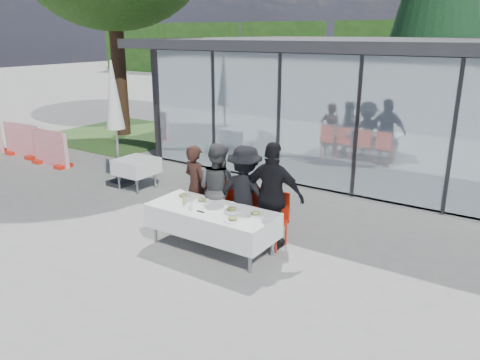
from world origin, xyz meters
name	(u,v)px	position (x,y,z in m)	size (l,w,h in m)	color
ground	(209,253)	(0.00, 0.00, 0.00)	(90.00, 90.00, 0.00)	gray
pavilion	(447,88)	(2.00, 8.16, 2.15)	(14.80, 8.80, 3.44)	gray
treeline	(443,55)	(-2.00, 28.00, 2.20)	(62.50, 2.00, 4.40)	#1A3A12
dining_table	(212,220)	(-0.05, 0.15, 0.54)	(2.26, 0.96, 0.75)	white
diner_a	(196,187)	(-0.91, 0.80, 0.81)	(0.59, 0.59, 1.61)	#311C16
diner_chair_a	(199,198)	(-0.91, 0.90, 0.54)	(0.44, 0.44, 0.97)	red
diner_b	(218,189)	(-0.39, 0.80, 0.86)	(0.83, 0.83, 1.72)	#484848
diner_chair_b	(221,204)	(-0.39, 0.90, 0.54)	(0.44, 0.44, 0.97)	red
diner_c	(245,194)	(0.21, 0.80, 0.87)	(1.13, 1.13, 1.75)	black
diner_chair_c	(248,210)	(0.21, 0.90, 0.54)	(0.44, 0.44, 0.97)	red
diner_d	(273,196)	(0.77, 0.80, 0.94)	(1.10, 1.10, 1.88)	black
diner_chair_d	(275,216)	(0.77, 0.90, 0.54)	(0.44, 0.44, 0.97)	red
plate_a	(183,196)	(-0.83, 0.34, 0.77)	(0.28, 0.28, 0.07)	white
plate_b	(202,200)	(-0.39, 0.34, 0.77)	(0.28, 0.28, 0.07)	white
plate_c	(232,210)	(0.30, 0.26, 0.77)	(0.28, 0.28, 0.07)	white
plate_d	(256,214)	(0.74, 0.31, 0.77)	(0.28, 0.28, 0.07)	white
plate_extra	(233,219)	(0.56, -0.09, 0.77)	(0.28, 0.28, 0.07)	white
juice_bottle	(185,201)	(-0.56, 0.05, 0.82)	(0.06, 0.06, 0.14)	#92B54B
drinking_glasses	(191,206)	(-0.33, -0.05, 0.80)	(0.07, 0.07, 0.10)	silver
folded_eyeglasses	(201,212)	(-0.11, -0.07, 0.76)	(0.14, 0.03, 0.01)	black
spare_table_left	(136,166)	(-3.53, 1.79, 0.55)	(0.86, 0.86, 0.74)	white
market_umbrella	(114,104)	(-4.09, 1.76, 2.00)	(0.50, 0.50, 3.00)	black
grass_patch	(124,134)	(-8.50, 6.00, 0.01)	(5.00, 5.00, 0.02)	#385926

